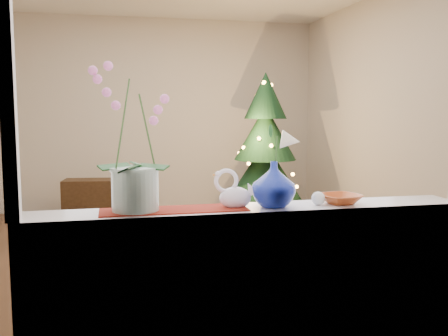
{
  "coord_description": "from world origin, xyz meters",
  "views": [
    {
      "loc": [
        -0.65,
        -4.71,
        1.39
      ],
      "look_at": [
        0.08,
        -1.4,
        1.01
      ],
      "focal_mm": 40.0,
      "sensor_mm": 36.0,
      "label": 1
    }
  ],
  "objects_px": {
    "swan": "(235,189)",
    "side_table": "(92,200)",
    "blue_vase": "(274,181)",
    "paperweight": "(318,198)",
    "xmas_tree": "(265,148)",
    "orchid_pot": "(134,138)",
    "amber_dish": "(340,200)"
  },
  "relations": [
    {
      "from": "orchid_pot",
      "to": "blue_vase",
      "type": "height_order",
      "value": "orchid_pot"
    },
    {
      "from": "paperweight",
      "to": "amber_dish",
      "type": "bearing_deg",
      "value": 5.31
    },
    {
      "from": "blue_vase",
      "to": "amber_dish",
      "type": "xyz_separation_m",
      "value": [
        0.36,
        0.0,
        -0.11
      ]
    },
    {
      "from": "orchid_pot",
      "to": "swan",
      "type": "distance_m",
      "value": 0.54
    },
    {
      "from": "xmas_tree",
      "to": "side_table",
      "type": "relative_size",
      "value": 2.66
    },
    {
      "from": "blue_vase",
      "to": "amber_dish",
      "type": "height_order",
      "value": "blue_vase"
    },
    {
      "from": "paperweight",
      "to": "amber_dish",
      "type": "height_order",
      "value": "paperweight"
    },
    {
      "from": "orchid_pot",
      "to": "xmas_tree",
      "type": "height_order",
      "value": "xmas_tree"
    },
    {
      "from": "swan",
      "to": "side_table",
      "type": "xyz_separation_m",
      "value": [
        -0.86,
        4.18,
        -0.75
      ]
    },
    {
      "from": "paperweight",
      "to": "side_table",
      "type": "bearing_deg",
      "value": 107.06
    },
    {
      "from": "orchid_pot",
      "to": "blue_vase",
      "type": "distance_m",
      "value": 0.71
    },
    {
      "from": "swan",
      "to": "blue_vase",
      "type": "xyz_separation_m",
      "value": [
        0.19,
        -0.01,
        0.04
      ]
    },
    {
      "from": "paperweight",
      "to": "xmas_tree",
      "type": "distance_m",
      "value": 3.78
    },
    {
      "from": "swan",
      "to": "side_table",
      "type": "height_order",
      "value": "swan"
    },
    {
      "from": "xmas_tree",
      "to": "side_table",
      "type": "height_order",
      "value": "xmas_tree"
    },
    {
      "from": "swan",
      "to": "paperweight",
      "type": "height_order",
      "value": "swan"
    },
    {
      "from": "blue_vase",
      "to": "side_table",
      "type": "relative_size",
      "value": 0.37
    },
    {
      "from": "xmas_tree",
      "to": "swan",
      "type": "bearing_deg",
      "value": -109.29
    },
    {
      "from": "swan",
      "to": "paperweight",
      "type": "xyz_separation_m",
      "value": [
        0.43,
        -0.02,
        -0.06
      ]
    },
    {
      "from": "swan",
      "to": "blue_vase",
      "type": "relative_size",
      "value": 0.83
    },
    {
      "from": "amber_dish",
      "to": "side_table",
      "type": "distance_m",
      "value": 4.48
    },
    {
      "from": "paperweight",
      "to": "side_table",
      "type": "relative_size",
      "value": 0.1
    },
    {
      "from": "orchid_pot",
      "to": "side_table",
      "type": "bearing_deg",
      "value": 95.25
    },
    {
      "from": "orchid_pot",
      "to": "amber_dish",
      "type": "height_order",
      "value": "orchid_pot"
    },
    {
      "from": "side_table",
      "to": "swan",
      "type": "bearing_deg",
      "value": -70.57
    },
    {
      "from": "xmas_tree",
      "to": "blue_vase",
      "type": "bearing_deg",
      "value": -106.52
    },
    {
      "from": "blue_vase",
      "to": "side_table",
      "type": "bearing_deg",
      "value": 104.13
    },
    {
      "from": "blue_vase",
      "to": "amber_dish",
      "type": "bearing_deg",
      "value": 0.72
    },
    {
      "from": "paperweight",
      "to": "xmas_tree",
      "type": "height_order",
      "value": "xmas_tree"
    },
    {
      "from": "blue_vase",
      "to": "side_table",
      "type": "xyz_separation_m",
      "value": [
        -1.06,
        4.2,
        -0.79
      ]
    },
    {
      "from": "amber_dish",
      "to": "xmas_tree",
      "type": "bearing_deg",
      "value": 78.74
    },
    {
      "from": "orchid_pot",
      "to": "swan",
      "type": "bearing_deg",
      "value": -1.19
    }
  ]
}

